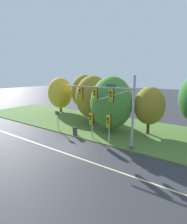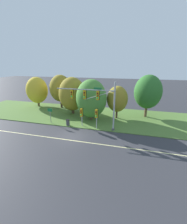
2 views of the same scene
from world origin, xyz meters
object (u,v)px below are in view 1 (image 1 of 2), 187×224
Objects in this scene: traffic_signal_mast at (108,101)px; tree_tall_centre at (149,106)px; pedestrian_signal_near_kerb at (91,120)px; pedestrian_signal_further_along at (108,123)px; route_sign_post at (58,117)px; tree_behind_signpost at (93,97)px; tree_left_of_mast at (84,91)px; trash_bin at (75,131)px; tree_mid_verge at (111,103)px; tree_nearest_road at (60,93)px.

traffic_signal_mast is 1.54× the size of tree_tall_centre.
pedestrian_signal_near_kerb is 0.95× the size of pedestrian_signal_further_along.
tree_behind_signpost is at bearing 73.58° from route_sign_post.
tree_behind_signpost is (-5.74, 5.58, -0.66)m from traffic_signal_mast.
tree_tall_centre is at bearing 26.91° from route_sign_post.
tree_tall_centre is at bearing -15.69° from tree_left_of_mast.
pedestrian_signal_further_along is 4.81m from trash_bin.
tree_mid_verge is at bearing 80.02° from pedestrian_signal_near_kerb.
traffic_signal_mast reaches higher than route_sign_post.
tree_mid_verge is at bearing 113.54° from traffic_signal_mast.
traffic_signal_mast is at bearing -115.91° from tree_tall_centre.
pedestrian_signal_near_kerb is at bearing -132.81° from tree_tall_centre.
route_sign_post is 0.38× the size of tree_nearest_road.
traffic_signal_mast is 2.85× the size of pedestrian_signal_further_along.
trash_bin is at bearing 178.75° from pedestrian_signal_further_along.
tree_mid_verge is (0.59, 3.32, 1.51)m from pedestrian_signal_near_kerb.
tree_nearest_road reaches higher than tree_tall_centre.
traffic_signal_mast is at bearing 1.10° from trash_bin.
tree_tall_centre is (2.53, 5.20, -1.01)m from traffic_signal_mast.
route_sign_post is 6.95m from tree_mid_verge.
tree_nearest_road is at bearing 163.64° from tree_behind_signpost.
pedestrian_signal_further_along is 3.24× the size of trash_bin.
trash_bin is at bearing -142.08° from tree_tall_centre.
tree_nearest_road is at bearing -176.76° from tree_left_of_mast.
tree_tall_centre is at bearing -2.62° from tree_behind_signpost.
traffic_signal_mast is 7.83m from route_sign_post.
pedestrian_signal_further_along is at bearing -36.19° from traffic_signal_mast.
tree_behind_signpost is 4.69m from tree_mid_verge.
route_sign_post is 0.35× the size of tree_left_of_mast.
route_sign_post is at bearing 177.11° from pedestrian_signal_further_along.
pedestrian_signal_further_along is at bearing -8.88° from pedestrian_signal_near_kerb.
traffic_signal_mast is 5.76m from trash_bin.
tree_mid_verge is 7.21× the size of trash_bin.
tree_behind_signpost is (9.28, -2.73, 0.16)m from tree_nearest_road.
route_sign_post reaches higher than trash_bin.
pedestrian_signal_near_kerb reaches higher than route_sign_post.
tree_tall_centre reaches higher than pedestrian_signal_further_along.
tree_left_of_mast is at bearing 3.24° from tree_nearest_road.
route_sign_post is at bearing -153.09° from tree_tall_centre.
pedestrian_signal_further_along is 0.45× the size of tree_mid_verge.
pedestrian_signal_near_kerb is 0.45× the size of tree_nearest_road.
traffic_signal_mast is 3.01× the size of pedestrian_signal_near_kerb.
tree_mid_verge reaches higher than trash_bin.
traffic_signal_mast is at bearing 143.81° from pedestrian_signal_further_along.
traffic_signal_mast is 1.24× the size of tree_left_of_mast.
tree_behind_signpost is at bearing 136.11° from pedestrian_signal_further_along.
trash_bin is (-2.72, -3.60, -3.07)m from tree_mid_verge.
tree_tall_centre is at bearing 37.92° from trash_bin.
trash_bin is at bearing -58.34° from tree_left_of_mast.
pedestrian_signal_near_kerb is at bearing -32.15° from tree_nearest_road.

